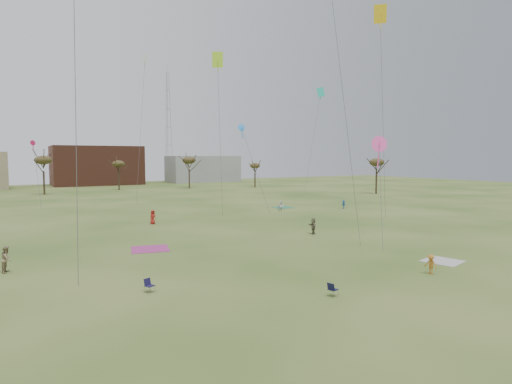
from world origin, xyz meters
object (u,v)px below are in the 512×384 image
camp_chair_left (150,288)px  radio_tower (168,127)px  camp_chair_center (333,292)px  camp_chair_right (280,208)px

camp_chair_left → radio_tower: bearing=46.5°
camp_chair_left → camp_chair_center: same height
camp_chair_center → camp_chair_right: (21.23, 38.20, 0.00)m
radio_tower → camp_chair_left: bearing=-109.1°
camp_chair_left → camp_chair_right: bearing=21.6°
camp_chair_left → camp_chair_center: 11.52m
camp_chair_center → camp_chair_right: same height
camp_chair_left → camp_chair_right: (30.79, 31.78, 0.00)m
camp_chair_right → camp_chair_center: bearing=-62.7°
camp_chair_right → camp_chair_left: bearing=-77.7°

